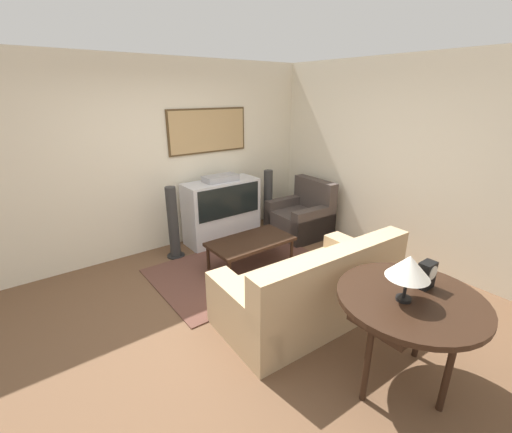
{
  "coord_description": "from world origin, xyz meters",
  "views": [
    {
      "loc": [
        -1.73,
        -2.58,
        2.24
      ],
      "look_at": [
        0.74,
        0.67,
        0.75
      ],
      "focal_mm": 24.0,
      "sensor_mm": 36.0,
      "label": 1
    }
  ],
  "objects_px": {
    "couch": "(311,291)",
    "speaker_tower_left": "(173,225)",
    "armchair": "(302,217)",
    "mantel_clock": "(427,275)",
    "speaker_tower_right": "(268,202)",
    "coffee_table": "(251,243)",
    "tv": "(222,210)",
    "console_table": "(410,305)",
    "table_lamp": "(409,267)"
  },
  "relations": [
    {
      "from": "speaker_tower_right",
      "to": "table_lamp",
      "type": "bearing_deg",
      "value": -112.41
    },
    {
      "from": "coffee_table",
      "to": "speaker_tower_right",
      "type": "distance_m",
      "value": 1.38
    },
    {
      "from": "tv",
      "to": "coffee_table",
      "type": "bearing_deg",
      "value": -99.91
    },
    {
      "from": "coffee_table",
      "to": "mantel_clock",
      "type": "bearing_deg",
      "value": -89.79
    },
    {
      "from": "couch",
      "to": "mantel_clock",
      "type": "height_order",
      "value": "mantel_clock"
    },
    {
      "from": "armchair",
      "to": "coffee_table",
      "type": "distance_m",
      "value": 1.42
    },
    {
      "from": "tv",
      "to": "coffee_table",
      "type": "xyz_separation_m",
      "value": [
        -0.17,
        -1.0,
        -0.14
      ]
    },
    {
      "from": "couch",
      "to": "coffee_table",
      "type": "bearing_deg",
      "value": -93.94
    },
    {
      "from": "coffee_table",
      "to": "speaker_tower_right",
      "type": "xyz_separation_m",
      "value": [
        1.03,
        0.91,
        0.14
      ]
    },
    {
      "from": "tv",
      "to": "coffee_table",
      "type": "distance_m",
      "value": 1.02
    },
    {
      "from": "tv",
      "to": "speaker_tower_right",
      "type": "distance_m",
      "value": 0.86
    },
    {
      "from": "armchair",
      "to": "couch",
      "type": "bearing_deg",
      "value": -38.69
    },
    {
      "from": "couch",
      "to": "speaker_tower_left",
      "type": "relative_size",
      "value": 1.85
    },
    {
      "from": "coffee_table",
      "to": "table_lamp",
      "type": "relative_size",
      "value": 3.09
    },
    {
      "from": "armchair",
      "to": "mantel_clock",
      "type": "bearing_deg",
      "value": -23.26
    },
    {
      "from": "couch",
      "to": "speaker_tower_left",
      "type": "height_order",
      "value": "speaker_tower_left"
    },
    {
      "from": "couch",
      "to": "armchair",
      "type": "relative_size",
      "value": 2.14
    },
    {
      "from": "coffee_table",
      "to": "console_table",
      "type": "relative_size",
      "value": 1.02
    },
    {
      "from": "speaker_tower_left",
      "to": "speaker_tower_right",
      "type": "height_order",
      "value": "same"
    },
    {
      "from": "coffee_table",
      "to": "mantel_clock",
      "type": "xyz_separation_m",
      "value": [
        0.01,
        -2.29,
        0.56
      ]
    },
    {
      "from": "coffee_table",
      "to": "speaker_tower_right",
      "type": "relative_size",
      "value": 1.08
    },
    {
      "from": "coffee_table",
      "to": "speaker_tower_left",
      "type": "distance_m",
      "value": 1.14
    },
    {
      "from": "table_lamp",
      "to": "tv",
      "type": "bearing_deg",
      "value": 81.99
    },
    {
      "from": "armchair",
      "to": "coffee_table",
      "type": "height_order",
      "value": "armchair"
    },
    {
      "from": "mantel_clock",
      "to": "couch",
      "type": "bearing_deg",
      "value": 98.57
    },
    {
      "from": "armchair",
      "to": "speaker_tower_left",
      "type": "distance_m",
      "value": 2.1
    },
    {
      "from": "tv",
      "to": "speaker_tower_right",
      "type": "relative_size",
      "value": 1.13
    },
    {
      "from": "console_table",
      "to": "mantel_clock",
      "type": "xyz_separation_m",
      "value": [
        0.2,
        0.01,
        0.18
      ]
    },
    {
      "from": "mantel_clock",
      "to": "speaker_tower_right",
      "type": "xyz_separation_m",
      "value": [
        1.02,
        3.2,
        -0.42
      ]
    },
    {
      "from": "speaker_tower_left",
      "to": "armchair",
      "type": "bearing_deg",
      "value": -13.54
    },
    {
      "from": "table_lamp",
      "to": "speaker_tower_right",
      "type": "xyz_separation_m",
      "value": [
        1.32,
        3.2,
        -0.58
      ]
    },
    {
      "from": "mantel_clock",
      "to": "armchair",
      "type": "bearing_deg",
      "value": 63.59
    },
    {
      "from": "tv",
      "to": "console_table",
      "type": "distance_m",
      "value": 3.33
    },
    {
      "from": "armchair",
      "to": "console_table",
      "type": "height_order",
      "value": "armchair"
    },
    {
      "from": "couch",
      "to": "mantel_clock",
      "type": "xyz_separation_m",
      "value": [
        0.16,
        -1.03,
        0.61
      ]
    },
    {
      "from": "armchair",
      "to": "console_table",
      "type": "xyz_separation_m",
      "value": [
        -1.55,
        -2.72,
        0.44
      ]
    },
    {
      "from": "console_table",
      "to": "table_lamp",
      "type": "relative_size",
      "value": 3.01
    },
    {
      "from": "armchair",
      "to": "console_table",
      "type": "relative_size",
      "value": 0.82
    },
    {
      "from": "couch",
      "to": "speaker_tower_right",
      "type": "relative_size",
      "value": 1.85
    },
    {
      "from": "armchair",
      "to": "table_lamp",
      "type": "relative_size",
      "value": 2.48
    },
    {
      "from": "console_table",
      "to": "speaker_tower_right",
      "type": "height_order",
      "value": "speaker_tower_right"
    },
    {
      "from": "console_table",
      "to": "armchair",
      "type": "bearing_deg",
      "value": 60.35
    },
    {
      "from": "table_lamp",
      "to": "speaker_tower_right",
      "type": "relative_size",
      "value": 0.35
    },
    {
      "from": "table_lamp",
      "to": "speaker_tower_left",
      "type": "xyz_separation_m",
      "value": [
        -0.39,
        3.2,
        -0.58
      ]
    },
    {
      "from": "speaker_tower_right",
      "to": "coffee_table",
      "type": "bearing_deg",
      "value": -138.61
    },
    {
      "from": "console_table",
      "to": "coffee_table",
      "type": "bearing_deg",
      "value": 85.13
    },
    {
      "from": "mantel_clock",
      "to": "speaker_tower_left",
      "type": "relative_size",
      "value": 0.21
    },
    {
      "from": "mantel_clock",
      "to": "speaker_tower_right",
      "type": "bearing_deg",
      "value": 72.28
    },
    {
      "from": "tv",
      "to": "armchair",
      "type": "distance_m",
      "value": 1.33
    },
    {
      "from": "console_table",
      "to": "mantel_clock",
      "type": "bearing_deg",
      "value": 3.84
    }
  ]
}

